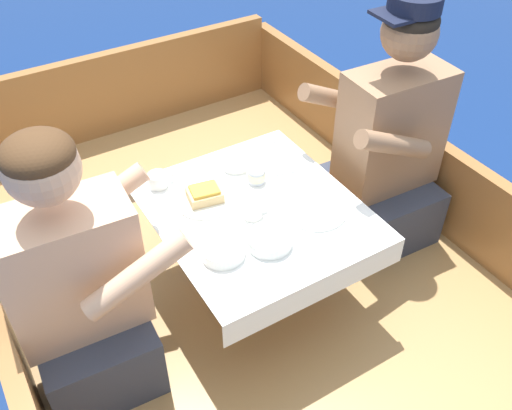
{
  "coord_description": "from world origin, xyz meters",
  "views": [
    {
      "loc": [
        -0.79,
        -1.25,
        2.04
      ],
      "look_at": [
        0.0,
        0.05,
        0.74
      ],
      "focal_mm": 40.0,
      "sensor_mm": 36.0,
      "label": 1
    }
  ],
  "objects_px": {
    "person_starboard": "(387,148)",
    "sandwich": "(205,194)",
    "coffee_cup_port": "(158,180)",
    "person_port": "(81,291)",
    "coffee_cup_starboard": "(253,209)",
    "tin_can": "(256,176)"
  },
  "relations": [
    {
      "from": "person_starboard",
      "to": "sandwich",
      "type": "bearing_deg",
      "value": -3.88
    },
    {
      "from": "sandwich",
      "to": "coffee_cup_port",
      "type": "distance_m",
      "value": 0.2
    },
    {
      "from": "person_port",
      "to": "coffee_cup_starboard",
      "type": "distance_m",
      "value": 0.62
    },
    {
      "from": "person_port",
      "to": "coffee_cup_port",
      "type": "xyz_separation_m",
      "value": [
        0.41,
        0.31,
        0.06
      ]
    },
    {
      "from": "person_port",
      "to": "coffee_cup_port",
      "type": "relative_size",
      "value": 9.67
    },
    {
      "from": "sandwich",
      "to": "person_port",
      "type": "bearing_deg",
      "value": -163.97
    },
    {
      "from": "sandwich",
      "to": "coffee_cup_port",
      "type": "xyz_separation_m",
      "value": [
        -0.11,
        0.17,
        -0.0
      ]
    },
    {
      "from": "coffee_cup_port",
      "to": "coffee_cup_starboard",
      "type": "distance_m",
      "value": 0.39
    },
    {
      "from": "sandwich",
      "to": "person_starboard",
      "type": "bearing_deg",
      "value": -6.64
    },
    {
      "from": "tin_can",
      "to": "coffee_cup_port",
      "type": "bearing_deg",
      "value": 152.85
    },
    {
      "from": "tin_can",
      "to": "person_port",
      "type": "bearing_deg",
      "value": -168.47
    },
    {
      "from": "person_port",
      "to": "coffee_cup_port",
      "type": "bearing_deg",
      "value": 41.04
    },
    {
      "from": "coffee_cup_port",
      "to": "person_starboard",
      "type": "bearing_deg",
      "value": -16.18
    },
    {
      "from": "person_starboard",
      "to": "tin_can",
      "type": "bearing_deg",
      "value": -6.49
    },
    {
      "from": "sandwich",
      "to": "coffee_cup_starboard",
      "type": "xyz_separation_m",
      "value": [
        0.1,
        -0.16,
        0.0
      ]
    },
    {
      "from": "coffee_cup_starboard",
      "to": "sandwich",
      "type": "bearing_deg",
      "value": 123.4
    },
    {
      "from": "sandwich",
      "to": "tin_can",
      "type": "distance_m",
      "value": 0.22
    },
    {
      "from": "coffee_cup_port",
      "to": "person_port",
      "type": "bearing_deg",
      "value": -142.4
    },
    {
      "from": "person_port",
      "to": "coffee_cup_port",
      "type": "distance_m",
      "value": 0.52
    },
    {
      "from": "coffee_cup_starboard",
      "to": "tin_can",
      "type": "xyz_separation_m",
      "value": [
        0.11,
        0.16,
        -0.01
      ]
    },
    {
      "from": "person_starboard",
      "to": "tin_can",
      "type": "relative_size",
      "value": 15.63
    },
    {
      "from": "person_port",
      "to": "coffee_cup_starboard",
      "type": "xyz_separation_m",
      "value": [
        0.62,
        -0.01,
        0.07
      ]
    }
  ]
}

